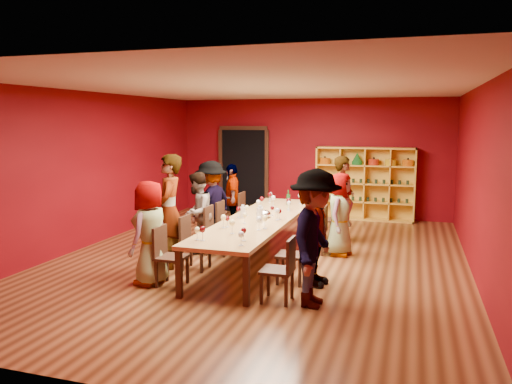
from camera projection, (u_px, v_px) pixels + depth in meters
room_shell at (260, 175)px, 8.60m from camera, size 7.10×9.10×3.04m
tasting_table at (259, 221)px, 8.71m from camera, size 1.10×4.50×0.75m
doorway at (244, 170)px, 13.38m from camera, size 1.40×0.17×2.30m
shelving_unit at (365, 180)px, 12.33m from camera, size 2.40×0.40×1.80m
chair_person_left_0 at (167, 253)px, 7.39m from camera, size 0.42×0.42×0.89m
person_left_0 at (150, 233)px, 7.43m from camera, size 0.49×0.80×1.56m
chair_person_left_1 at (191, 240)px, 8.21m from camera, size 0.42×0.42×0.89m
person_left_1 at (169, 211)px, 8.26m from camera, size 0.70×0.82×1.90m
chair_person_left_2 at (214, 228)px, 9.14m from camera, size 0.42×0.42×0.89m
person_left_2 at (197, 213)px, 9.21m from camera, size 0.44×0.75×1.50m
chair_person_left_3 at (226, 222)px, 9.68m from camera, size 0.42×0.42×0.89m
person_left_3 at (211, 204)px, 9.72m from camera, size 0.68×1.15×1.67m
chair_person_left_4 at (246, 210)px, 10.89m from camera, size 0.42×0.42×0.89m
person_left_4 at (232, 198)px, 10.95m from camera, size 0.70×0.97×1.51m
chair_person_right_0 at (283, 266)px, 6.70m from camera, size 0.42×0.42×0.89m
person_right_0 at (315, 238)px, 6.51m from camera, size 0.52×1.19×1.82m
chair_person_right_1 at (297, 251)px, 7.48m from camera, size 0.42×0.42×0.89m
person_right_1 at (315, 235)px, 7.36m from camera, size 0.54×0.94×1.52m
chair_person_right_3 at (319, 227)px, 9.20m from camera, size 0.42×0.42×0.89m
person_right_3 at (340, 214)px, 9.05m from camera, size 0.51×0.79×1.51m
chair_person_right_4 at (328, 217)px, 10.19m from camera, size 0.42×0.42×0.89m
person_right_4 at (344, 199)px, 10.05m from camera, size 0.51×0.67×1.74m
wine_glass_0 at (259, 220)px, 7.72m from camera, size 0.09×0.09×0.22m
wine_glass_1 at (227, 219)px, 7.95m from camera, size 0.07×0.07×0.18m
wine_glass_2 at (265, 219)px, 7.83m from camera, size 0.09×0.09×0.22m
wine_glass_3 at (239, 210)px, 8.72m from camera, size 0.08×0.08×0.20m
wine_glass_4 at (244, 231)px, 7.03m from camera, size 0.08×0.08×0.20m
wine_glass_5 at (241, 235)px, 6.76m from camera, size 0.08×0.08×0.20m
wine_glass_6 at (304, 194)px, 10.44m from camera, size 0.09×0.09×0.22m
wine_glass_7 at (272, 208)px, 8.95m from camera, size 0.07×0.07×0.18m
wine_glass_8 at (202, 230)px, 7.04m from camera, size 0.09×0.09×0.21m
wine_glass_9 at (197, 230)px, 7.08m from camera, size 0.08×0.08×0.19m
wine_glass_10 at (247, 208)px, 8.90m from camera, size 0.08×0.08×0.19m
wine_glass_11 at (232, 223)px, 7.48m from camera, size 0.09×0.09×0.22m
wine_glass_12 at (223, 218)px, 7.89m from camera, size 0.09×0.09×0.22m
wine_glass_13 at (245, 216)px, 8.24m from camera, size 0.07×0.07×0.18m
wine_glass_14 at (300, 196)px, 10.22m from camera, size 0.09×0.09×0.22m
wine_glass_15 at (273, 198)px, 9.91m from camera, size 0.09×0.09×0.22m
wine_glass_16 at (262, 199)px, 9.79m from camera, size 0.09×0.09×0.21m
wine_glass_17 at (258, 202)px, 9.51m from camera, size 0.08×0.08×0.19m
wine_glass_18 at (277, 211)px, 8.51m from camera, size 0.09×0.09×0.22m
wine_glass_19 at (270, 194)px, 10.66m from camera, size 0.07×0.07×0.18m
wine_glass_20 at (289, 204)px, 9.38m from camera, size 0.08×0.08×0.20m
wine_glass_21 at (289, 201)px, 9.55m from camera, size 0.09×0.09×0.22m
wine_glass_22 at (270, 195)px, 10.40m from camera, size 0.08×0.08×0.21m
wine_glass_23 at (279, 212)px, 8.56m from camera, size 0.08×0.08×0.19m
spittoon_bowl at (263, 214)px, 8.76m from camera, size 0.26×0.26×0.15m
carafe_a at (243, 212)px, 8.74m from camera, size 0.09×0.09×0.23m
carafe_b at (260, 214)px, 8.38m from camera, size 0.13×0.13×0.28m
wine_bottle at (288, 199)px, 10.06m from camera, size 0.08×0.08×0.31m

